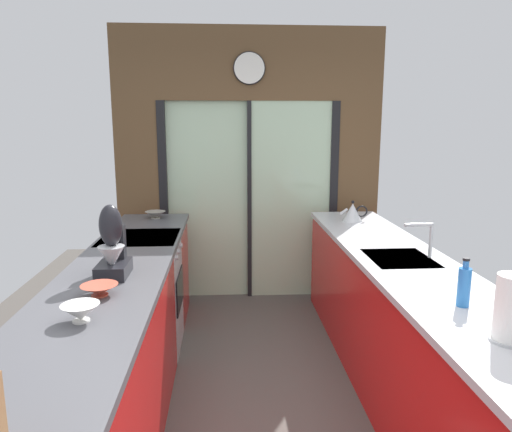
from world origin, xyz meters
TOP-DOWN VIEW (x-y plane):
  - ground_plane at (0.00, 0.60)m, footprint 5.04×7.60m
  - back_wall_unit at (0.00, 2.40)m, footprint 2.64×0.12m
  - left_counter_run at (-0.91, 0.13)m, footprint 0.62×3.80m
  - right_counter_run at (0.91, 0.30)m, footprint 0.62×3.80m
  - sink_faucet at (1.05, 0.55)m, footprint 0.19×0.02m
  - oven_range at (-0.91, 1.25)m, footprint 0.60×0.60m
  - mixing_bowl_near at (-0.89, -0.35)m, footprint 0.17×0.17m
  - mixing_bowl_mid at (-0.89, -0.03)m, footprint 0.19×0.19m
  - mixing_bowl_far at (-0.89, 1.98)m, footprint 0.19×0.19m
  - stand_mixer at (-0.89, 0.29)m, footprint 0.17×0.27m
  - kettle at (0.89, 1.73)m, footprint 0.26×0.18m
  - soap_bottle at (0.89, -0.28)m, footprint 0.06×0.06m
  - paper_towel_roll at (0.89, -0.66)m, footprint 0.15×0.15m

SIDE VIEW (x-z plane):
  - ground_plane at x=0.00m, z-range -0.02..0.00m
  - oven_range at x=-0.91m, z-range 0.00..0.92m
  - right_counter_run at x=0.91m, z-range 0.00..0.92m
  - left_counter_run at x=-0.91m, z-range 0.01..0.93m
  - mixing_bowl_mid at x=-0.89m, z-range 0.92..0.98m
  - mixing_bowl_far at x=-0.89m, z-range 0.92..0.99m
  - mixing_bowl_near at x=-0.89m, z-range 0.92..1.00m
  - kettle at x=0.89m, z-range 0.91..1.10m
  - soap_bottle at x=0.89m, z-range 0.90..1.14m
  - paper_towel_roll at x=0.89m, z-range 0.90..1.21m
  - sink_faucet at x=1.05m, z-range 0.96..1.19m
  - stand_mixer at x=-0.89m, z-range 0.87..1.29m
  - back_wall_unit at x=0.00m, z-range 0.18..2.88m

